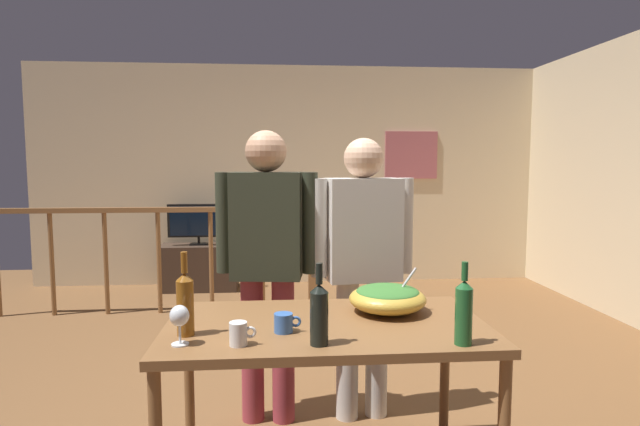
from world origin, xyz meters
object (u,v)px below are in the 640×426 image
Objects in this scene: wine_bottle_dark at (318,313)px; wine_bottle_amber at (185,302)px; tv_console at (199,267)px; wine_glass at (179,317)px; wine_bottle_green at (464,311)px; person_standing_right at (363,254)px; salad_bowl at (388,297)px; mug_white at (239,334)px; serving_table at (326,339)px; mug_blue at (284,323)px; person_standing_left at (267,251)px; stair_railing at (207,244)px; framed_picture at (411,155)px; flat_screen_tv at (198,221)px.

wine_bottle_amber reaches higher than wine_bottle_dark.
wine_glass is at bearing -82.44° from tv_console.
person_standing_right is (-0.24, 0.99, 0.06)m from wine_bottle_green.
mug_white is at bearing -149.26° from salad_bowl.
serving_table is at bearing 78.18° from wine_bottle_dark.
mug_blue is at bearing 38.92° from mug_white.
wine_bottle_green is at bearing -10.33° from wine_bottle_amber.
person_standing_right is at bearing 103.50° from wine_bottle_green.
wine_glass is at bearing 175.55° from wine_bottle_dark.
wine_glass is at bearing -91.22° from wine_bottle_amber.
wine_bottle_green is 1.27m from person_standing_left.
mug_blue is (0.96, -4.00, 0.56)m from tv_console.
stair_railing is at bearing 113.79° from salad_bowl.
salad_bowl is at bearing -66.21° from stair_railing.
salad_bowl reaches higher than tv_console.
person_standing_left is at bearing -74.84° from tv_console.
person_standing_right reaches higher than mug_blue.
wine_bottle_dark is (0.86, -3.22, 0.23)m from stair_railing.
framed_picture reaches higher than person_standing_right.
serving_table is at bearing -72.59° from stair_railing.
wine_bottle_green is at bearing -66.52° from salad_bowl.
stair_railing is 2.22× the size of serving_table.
stair_railing reaches higher than wine_bottle_dark.
flat_screen_tv is at bearing 111.70° from wine_bottle_green.
framed_picture is 0.96× the size of flat_screen_tv.
wine_bottle_amber reaches higher than stair_railing.
person_standing_left is 1.02× the size of person_standing_right.
serving_table is 4.32× the size of wine_bottle_green.
mug_white is at bearing 91.56° from person_standing_left.
flat_screen_tv is 3.31m from person_standing_left.
serving_table is at bearing 21.43° from wine_glass.
salad_bowl is (0.31, 0.14, 0.15)m from serving_table.
stair_railing is at bearing 107.41° from serving_table.
stair_railing is 9.60× the size of wine_bottle_green.
wine_bottle_amber is (-0.54, 0.16, 0.01)m from wine_bottle_dark.
salad_bowl is at bearing 113.48° from wine_bottle_green.
wine_bottle_amber is 3.30× the size of mug_white.
flat_screen_tv reaches higher than serving_table.
wine_bottle_amber is at bearing -168.73° from serving_table.
person_standing_right is (0.47, 0.78, 0.15)m from mug_blue.
person_standing_right is at bearing -66.13° from tv_console.
person_standing_left is (0.65, -2.28, 0.31)m from stair_railing.
stair_railing is 1.93× the size of person_standing_right.
tv_console is at bearing 106.46° from serving_table.
framed_picture is 0.39× the size of person_standing_left.
serving_table is 0.78m from person_standing_left.
wine_bottle_green is at bearing -68.45° from tv_console.
wine_bottle_dark reaches higher than wine_glass.
framed_picture is 1.80× the size of salad_bowl.
framed_picture reaches higher than serving_table.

